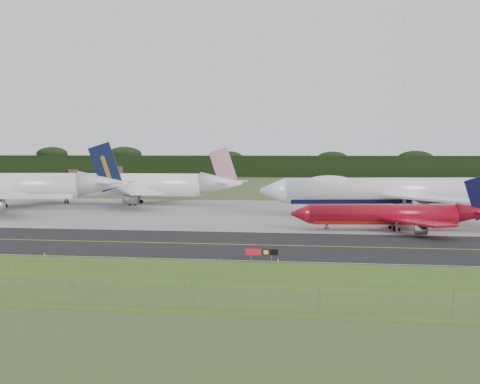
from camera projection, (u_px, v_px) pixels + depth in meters
name	position (u px, v px, depth m)	size (l,w,h in m)	color
ground	(293.00, 242.00, 110.14)	(600.00, 600.00, 0.00)	#3F5427
grass_verge	(270.00, 284.00, 75.61)	(400.00, 30.00, 0.01)	#39591A
taxiway	(291.00, 246.00, 106.19)	(400.00, 32.00, 0.02)	black
apron	(308.00, 213.00, 160.44)	(400.00, 78.00, 0.01)	gray
taxiway_centreline	(291.00, 245.00, 106.19)	(400.00, 0.40, 0.00)	gold
taxiway_edge_line	(282.00, 262.00, 90.90)	(400.00, 0.25, 0.00)	silver
perimeter_fence	(255.00, 300.00, 62.72)	(320.00, 0.10, 320.00)	slate
horizon_treeline	(328.00, 167.00, 379.84)	(700.00, 25.00, 12.00)	black
jet_ba_747	(395.00, 191.00, 156.49)	(65.07, 53.19, 16.43)	white
jet_red_737	(394.00, 215.00, 126.49)	(38.78, 31.41, 10.47)	maroon
jet_star_tail	(135.00, 185.00, 186.16)	(61.10, 51.22, 16.14)	white
taxiway_sign	(262.00, 252.00, 92.43)	(4.49, 0.47, 1.49)	slate
edge_marker_left	(44.00, 255.00, 95.04)	(0.16, 0.16, 0.50)	yellow
edge_marker_center	(278.00, 261.00, 89.97)	(0.16, 0.16, 0.50)	yellow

